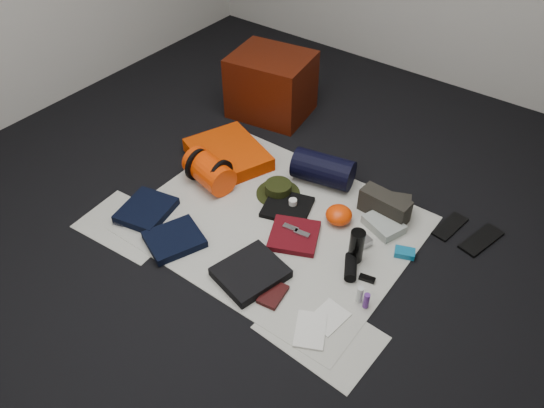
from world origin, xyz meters
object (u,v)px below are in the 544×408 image
Objects in this scene: sleeping_pad at (228,154)px; stuff_sack at (209,171)px; water_bottle at (356,246)px; paperback_book at (273,294)px; navy_duffel at (323,169)px; red_cabinet at (271,85)px; compact_camera at (362,239)px.

stuff_sack reaches higher than sleeping_pad.
water_bottle is 1.23× the size of paperback_book.
stuff_sack is at bearing -153.52° from navy_duffel.
navy_duffel is (0.58, 0.46, 0.00)m from stuff_sack.
navy_duffel reaches higher than paperback_book.
water_bottle is at bearing 58.21° from paperback_book.
paperback_book is at bearing -113.74° from water_bottle.
water_bottle is at bearing -45.58° from red_cabinet.
sleeping_pad is at bearing 133.23° from paperback_book.
navy_duffel is at bearing 99.64° from paperback_book.
red_cabinet reaches higher than water_bottle.
red_cabinet is at bearing 118.92° from paperback_book.
navy_duffel is (0.65, 0.19, 0.05)m from sleeping_pad.
water_bottle is at bearing -0.86° from stuff_sack.
paperback_book is at bearing -62.18° from red_cabinet.
water_bottle reaches higher than stuff_sack.
stuff_sack is 1.62× the size of water_bottle.
compact_camera is 0.65m from paperback_book.
water_bottle is at bearing -53.80° from navy_duffel.
sleeping_pad is at bearing 166.57° from water_bottle.
compact_camera reaches higher than paperback_book.
water_bottle is at bearing -54.36° from compact_camera.
sleeping_pad is 4.68× the size of compact_camera.
stuff_sack is (0.20, -0.95, -0.13)m from red_cabinet.
sleeping_pad is 1.58× the size of stuff_sack.
red_cabinet is 0.94m from navy_duffel.
navy_duffel reaches higher than sleeping_pad.
sleeping_pad reaches higher than paperback_book.
stuff_sack reaches higher than compact_camera.
paperback_book is at bearing -38.73° from sleeping_pad.
water_bottle is (1.31, -0.97, -0.13)m from red_cabinet.
compact_camera is at bearing 103.55° from water_bottle.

